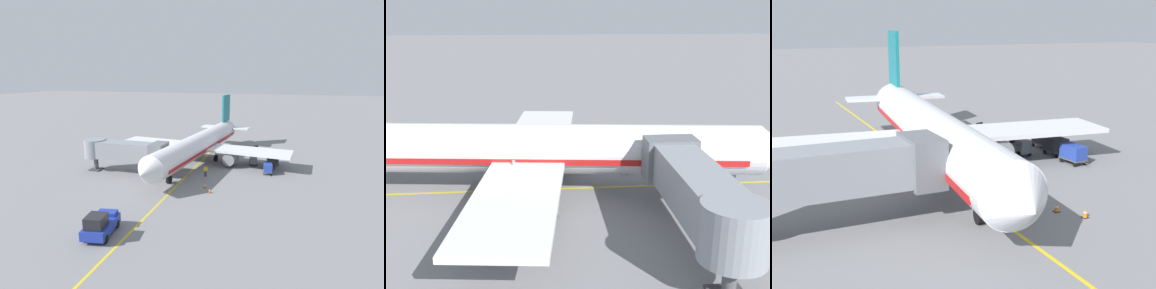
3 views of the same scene
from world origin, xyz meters
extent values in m
plane|color=slate|center=(0.00, 0.00, 0.00)|extent=(400.00, 400.00, 0.00)
cube|color=gold|center=(0.00, 0.00, 0.00)|extent=(0.24, 80.00, 0.01)
cylinder|color=silver|center=(0.04, -0.73, 3.29)|extent=(7.31, 32.21, 3.70)
cube|color=red|center=(0.04, -0.73, 2.82)|extent=(7.05, 29.67, 0.44)
cube|color=black|center=(1.79, 14.57, 3.93)|extent=(2.88, 1.41, 0.60)
cube|color=silver|center=(-0.07, -1.72, 2.64)|extent=(30.40, 8.57, 0.36)
cylinder|color=gray|center=(-5.45, -0.30, 1.39)|extent=(2.35, 3.41, 2.00)
cylinder|color=gray|center=(5.48, -1.55, 1.39)|extent=(2.35, 3.41, 2.00)
cylinder|color=black|center=(1.31, 10.40, 0.55)|extent=(0.57, 1.14, 1.10)
cylinder|color=gray|center=(1.31, 10.40, 2.10)|extent=(0.24, 0.24, 2.00)
cylinder|color=black|center=(-2.47, -2.45, 0.55)|extent=(0.57, 1.14, 1.10)
cylinder|color=gray|center=(-2.47, -2.45, 2.10)|extent=(0.24, 0.24, 2.00)
cylinder|color=black|center=(2.10, -2.97, 0.55)|extent=(0.57, 1.14, 1.10)
cylinder|color=gray|center=(2.10, -2.97, 2.10)|extent=(0.24, 0.24, 2.00)
cube|color=gray|center=(8.85, 7.78, 3.49)|extent=(11.54, 2.80, 2.60)
cube|color=slate|center=(3.88, 7.78, 3.49)|extent=(2.00, 3.50, 2.99)
cylinder|color=gray|center=(14.62, 7.78, 3.49)|extent=(3.36, 3.36, 2.86)
cylinder|color=#4C4C51|center=(14.62, 7.78, 1.09)|extent=(0.70, 0.70, 2.19)
cube|color=slate|center=(-8.92, -2.53, 0.63)|extent=(1.51, 2.63, 0.70)
cube|color=slate|center=(-9.01, -1.85, 1.20)|extent=(1.15, 1.17, 0.44)
cube|color=black|center=(-8.83, -3.21, 1.30)|extent=(0.85, 0.27, 0.64)
cylinder|color=black|center=(-8.94, -2.41, 1.28)|extent=(0.11, 0.27, 0.54)
cylinder|color=black|center=(-9.57, -1.73, 0.28)|extent=(0.27, 0.58, 0.56)
cylinder|color=black|center=(-8.50, -1.60, 0.28)|extent=(0.27, 0.58, 0.56)
cylinder|color=black|center=(-9.34, -3.47, 0.28)|extent=(0.27, 0.58, 0.56)
cylinder|color=black|center=(-8.27, -3.33, 0.28)|extent=(0.27, 0.58, 0.56)
cube|color=navy|center=(-8.88, -9.09, 0.63)|extent=(2.03, 2.77, 0.70)
cube|color=navy|center=(-9.13, -8.45, 1.20)|extent=(1.33, 1.35, 0.44)
cube|color=black|center=(-8.63, -9.73, 1.30)|extent=(0.84, 0.45, 0.64)
cylinder|color=black|center=(-8.92, -8.97, 1.28)|extent=(0.17, 0.27, 0.54)
cylinder|color=black|center=(-9.70, -8.47, 0.28)|extent=(0.39, 0.59, 0.56)
cylinder|color=black|center=(-8.69, -8.08, 0.28)|extent=(0.39, 0.59, 0.56)
cylinder|color=black|center=(-9.06, -10.10, 0.28)|extent=(0.39, 0.59, 0.56)
cylinder|color=black|center=(-8.06, -9.71, 0.28)|extent=(0.39, 0.59, 0.56)
cube|color=#4C4C51|center=(-11.53, 2.01, 0.42)|extent=(1.49, 2.31, 0.12)
cube|color=#233D9E|center=(-11.53, 2.01, 1.03)|extent=(1.42, 2.19, 1.10)
cylinder|color=#4C4C51|center=(-11.66, 3.45, 0.41)|extent=(0.13, 0.70, 0.07)
cylinder|color=black|center=(-12.15, 2.78, 0.18)|extent=(0.15, 0.37, 0.36)
cylinder|color=black|center=(-11.05, 2.88, 0.18)|extent=(0.15, 0.37, 0.36)
cylinder|color=black|center=(-12.01, 1.14, 0.18)|extent=(0.15, 0.37, 0.36)
cylinder|color=black|center=(-10.90, 1.24, 0.18)|extent=(0.15, 0.37, 0.36)
cube|color=#4C4C51|center=(-11.82, -0.91, 0.42)|extent=(1.49, 2.31, 0.12)
cube|color=#2D2D33|center=(-11.82, -0.91, 1.03)|extent=(1.42, 2.19, 1.10)
cylinder|color=#4C4C51|center=(-11.95, 0.54, 0.41)|extent=(0.13, 0.70, 0.07)
cylinder|color=black|center=(-12.45, -0.14, 0.18)|extent=(0.15, 0.37, 0.36)
cylinder|color=black|center=(-11.35, -0.04, 0.18)|extent=(0.15, 0.37, 0.36)
cylinder|color=black|center=(-12.30, -1.78, 0.18)|extent=(0.15, 0.37, 0.36)
cylinder|color=black|center=(-11.20, -1.68, 0.18)|extent=(0.15, 0.37, 0.36)
cube|color=#4C4C51|center=(-12.31, -3.65, 0.42)|extent=(1.49, 2.31, 0.12)
cube|color=#2D2D33|center=(-12.31, -3.65, 1.03)|extent=(1.42, 2.19, 1.10)
cylinder|color=#4C4C51|center=(-12.44, -2.21, 0.41)|extent=(0.13, 0.70, 0.07)
cylinder|color=black|center=(-12.94, -2.88, 0.18)|extent=(0.15, 0.37, 0.36)
cylinder|color=black|center=(-11.84, -2.78, 0.18)|extent=(0.15, 0.37, 0.36)
cylinder|color=black|center=(-12.79, -4.52, 0.18)|extent=(0.15, 0.37, 0.36)
cylinder|color=black|center=(-11.69, -4.42, 0.18)|extent=(0.15, 0.37, 0.36)
cylinder|color=#232328|center=(-4.04, -4.17, 0.42)|extent=(0.15, 0.15, 0.85)
cylinder|color=#232328|center=(-3.87, -4.26, 0.42)|extent=(0.15, 0.15, 0.85)
cube|color=yellow|center=(-3.96, -4.21, 1.15)|extent=(0.45, 0.39, 0.60)
cylinder|color=yellow|center=(-4.18, -4.10, 1.10)|extent=(0.24, 0.18, 0.57)
cylinder|color=yellow|center=(-3.73, -4.33, 1.10)|extent=(0.24, 0.18, 0.57)
sphere|color=#997051|center=(-3.96, -4.21, 1.58)|extent=(0.22, 0.22, 0.22)
cube|color=red|center=(-3.96, -4.21, 1.60)|extent=(0.27, 0.19, 0.10)
cylinder|color=#232328|center=(-2.89, 6.09, 0.42)|extent=(0.15, 0.15, 0.85)
cylinder|color=#232328|center=(-2.70, 6.14, 0.42)|extent=(0.15, 0.15, 0.85)
cube|color=yellow|center=(-2.79, 6.11, 1.15)|extent=(0.43, 0.33, 0.60)
cylinder|color=yellow|center=(-3.03, 6.05, 1.10)|extent=(0.24, 0.15, 0.57)
cylinder|color=yellow|center=(-2.55, 6.18, 1.10)|extent=(0.24, 0.15, 0.57)
sphere|color=#997051|center=(-2.79, 6.11, 1.58)|extent=(0.22, 0.22, 0.22)
cube|color=red|center=(-2.79, 6.11, 1.60)|extent=(0.28, 0.15, 0.10)
cube|color=black|center=(-4.90, 12.21, 0.02)|extent=(0.36, 0.36, 0.04)
cone|color=orange|center=(-4.90, 12.21, 0.32)|extent=(0.30, 0.30, 0.55)
cylinder|color=white|center=(-4.90, 12.21, 0.34)|extent=(0.21, 0.21, 0.06)
cube|color=black|center=(-3.90, 10.68, 0.02)|extent=(0.36, 0.36, 0.04)
cone|color=orange|center=(-3.90, 10.68, 0.32)|extent=(0.30, 0.30, 0.55)
cylinder|color=white|center=(-3.90, 10.68, 0.34)|extent=(0.21, 0.21, 0.06)
camera|label=1|loc=(-13.38, 48.22, 14.69)|focal=28.80mm
camera|label=2|loc=(33.36, -1.20, 13.56)|focal=43.46mm
camera|label=3|loc=(13.72, 35.26, 11.52)|focal=47.45mm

